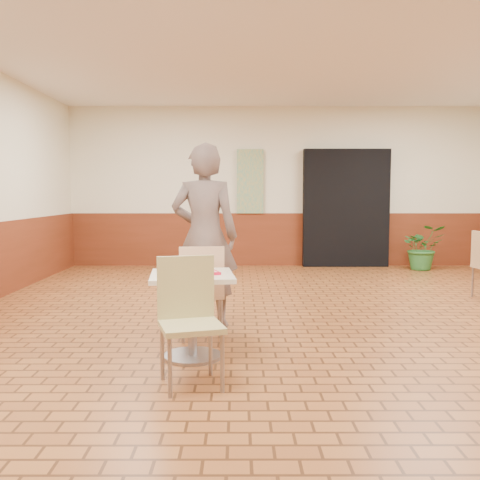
{
  "coord_description": "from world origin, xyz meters",
  "views": [
    {
      "loc": [
        -0.81,
        -5.16,
        1.38
      ],
      "look_at": [
        -0.8,
        -0.27,
        0.95
      ],
      "focal_mm": 40.0,
      "sensor_mm": 36.0,
      "label": 1
    }
  ],
  "objects_px": {
    "main_table": "(192,301)",
    "ring_donut": "(180,268)",
    "customer": "(205,236)",
    "chair_main_front": "(189,313)",
    "potted_plant": "(423,247)",
    "serving_tray": "(192,272)",
    "chair_main_back": "(202,287)",
    "long_john_donut": "(195,269)",
    "paper_cup": "(204,263)"
  },
  "relations": [
    {
      "from": "main_table",
      "to": "ring_donut",
      "type": "height_order",
      "value": "ring_donut"
    },
    {
      "from": "main_table",
      "to": "customer",
      "type": "relative_size",
      "value": 0.38
    },
    {
      "from": "main_table",
      "to": "ring_donut",
      "type": "xyz_separation_m",
      "value": [
        -0.1,
        0.04,
        0.27
      ]
    },
    {
      "from": "main_table",
      "to": "chair_main_front",
      "type": "distance_m",
      "value": 0.59
    },
    {
      "from": "main_table",
      "to": "chair_main_front",
      "type": "relative_size",
      "value": 0.78
    },
    {
      "from": "ring_donut",
      "to": "potted_plant",
      "type": "bearing_deg",
      "value": 53.38
    },
    {
      "from": "customer",
      "to": "potted_plant",
      "type": "distance_m",
      "value": 5.53
    },
    {
      "from": "serving_tray",
      "to": "potted_plant",
      "type": "distance_m",
      "value": 6.37
    },
    {
      "from": "chair_main_back",
      "to": "serving_tray",
      "type": "height_order",
      "value": "chair_main_back"
    },
    {
      "from": "long_john_donut",
      "to": "customer",
      "type": "bearing_deg",
      "value": 89.47
    },
    {
      "from": "chair_main_front",
      "to": "chair_main_back",
      "type": "height_order",
      "value": "chair_main_front"
    },
    {
      "from": "ring_donut",
      "to": "long_john_donut",
      "type": "height_order",
      "value": "long_john_donut"
    },
    {
      "from": "chair_main_back",
      "to": "long_john_donut",
      "type": "bearing_deg",
      "value": 83.17
    },
    {
      "from": "chair_main_front",
      "to": "chair_main_back",
      "type": "xyz_separation_m",
      "value": [
        0.01,
        1.15,
        -0.01
      ]
    },
    {
      "from": "chair_main_front",
      "to": "long_john_donut",
      "type": "distance_m",
      "value": 0.58
    },
    {
      "from": "chair_main_front",
      "to": "potted_plant",
      "type": "xyz_separation_m",
      "value": [
        3.68,
        5.76,
        -0.1
      ]
    },
    {
      "from": "chair_main_front",
      "to": "potted_plant",
      "type": "distance_m",
      "value": 6.84
    },
    {
      "from": "potted_plant",
      "to": "chair_main_back",
      "type": "bearing_deg",
      "value": -128.5
    },
    {
      "from": "chair_main_front",
      "to": "customer",
      "type": "relative_size",
      "value": 0.49
    },
    {
      "from": "ring_donut",
      "to": "paper_cup",
      "type": "height_order",
      "value": "paper_cup"
    },
    {
      "from": "chair_main_back",
      "to": "paper_cup",
      "type": "xyz_separation_m",
      "value": [
        0.05,
        -0.45,
        0.29
      ]
    },
    {
      "from": "paper_cup",
      "to": "main_table",
      "type": "bearing_deg",
      "value": -131.37
    },
    {
      "from": "potted_plant",
      "to": "paper_cup",
      "type": "bearing_deg",
      "value": -125.5
    },
    {
      "from": "customer",
      "to": "potted_plant",
      "type": "xyz_separation_m",
      "value": [
        3.67,
        4.1,
        -0.53
      ]
    },
    {
      "from": "serving_tray",
      "to": "paper_cup",
      "type": "xyz_separation_m",
      "value": [
        0.09,
        0.11,
        0.06
      ]
    },
    {
      "from": "chair_main_back",
      "to": "paper_cup",
      "type": "distance_m",
      "value": 0.54
    },
    {
      "from": "serving_tray",
      "to": "ring_donut",
      "type": "bearing_deg",
      "value": 156.64
    },
    {
      "from": "paper_cup",
      "to": "serving_tray",
      "type": "bearing_deg",
      "value": -131.37
    },
    {
      "from": "chair_main_back",
      "to": "chair_main_front",
      "type": "bearing_deg",
      "value": 83.71
    },
    {
      "from": "main_table",
      "to": "paper_cup",
      "type": "distance_m",
      "value": 0.34
    },
    {
      "from": "chair_main_back",
      "to": "long_john_donut",
      "type": "height_order",
      "value": "chair_main_back"
    },
    {
      "from": "ring_donut",
      "to": "potted_plant",
      "type": "height_order",
      "value": "potted_plant"
    },
    {
      "from": "serving_tray",
      "to": "potted_plant",
      "type": "xyz_separation_m",
      "value": [
        3.71,
        5.17,
        -0.32
      ]
    },
    {
      "from": "serving_tray",
      "to": "ring_donut",
      "type": "xyz_separation_m",
      "value": [
        -0.1,
        0.04,
        0.03
      ]
    },
    {
      "from": "ring_donut",
      "to": "customer",
      "type": "bearing_deg",
      "value": 82.21
    },
    {
      "from": "chair_main_front",
      "to": "long_john_donut",
      "type": "relative_size",
      "value": 6.23
    },
    {
      "from": "main_table",
      "to": "potted_plant",
      "type": "relative_size",
      "value": 0.87
    },
    {
      "from": "chair_main_back",
      "to": "main_table",
      "type": "bearing_deg",
      "value": 80.26
    },
    {
      "from": "long_john_donut",
      "to": "potted_plant",
      "type": "xyz_separation_m",
      "value": [
        3.68,
        5.24,
        -0.35
      ]
    },
    {
      "from": "main_table",
      "to": "chair_main_back",
      "type": "bearing_deg",
      "value": 85.97
    },
    {
      "from": "serving_tray",
      "to": "long_john_donut",
      "type": "bearing_deg",
      "value": -68.06
    },
    {
      "from": "main_table",
      "to": "ring_donut",
      "type": "bearing_deg",
      "value": 156.64
    },
    {
      "from": "serving_tray",
      "to": "paper_cup",
      "type": "relative_size",
      "value": 4.08
    },
    {
      "from": "ring_donut",
      "to": "main_table",
      "type": "bearing_deg",
      "value": -23.36
    },
    {
      "from": "main_table",
      "to": "ring_donut",
      "type": "relative_size",
      "value": 7.79
    },
    {
      "from": "main_table",
      "to": "customer",
      "type": "bearing_deg",
      "value": 87.99
    },
    {
      "from": "serving_tray",
      "to": "customer",
      "type": "bearing_deg",
      "value": 87.99
    },
    {
      "from": "chair_main_back",
      "to": "paper_cup",
      "type": "bearing_deg",
      "value": 91.2
    },
    {
      "from": "customer",
      "to": "main_table",
      "type": "bearing_deg",
      "value": 92.46
    },
    {
      "from": "potted_plant",
      "to": "customer",
      "type": "bearing_deg",
      "value": -131.83
    }
  ]
}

